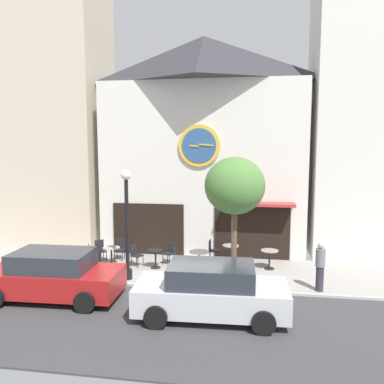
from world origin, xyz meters
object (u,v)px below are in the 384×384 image
at_px(cafe_chair_facing_street, 212,249).
at_px(parked_car_red, 53,275).
at_px(cafe_table_near_curb, 270,256).
at_px(parked_car_silver, 211,291).
at_px(cafe_chair_near_tree, 99,258).
at_px(cafe_chair_under_awning, 100,249).
at_px(cafe_chair_left_end, 177,258).
at_px(cafe_chair_curbside, 135,253).
at_px(street_tree, 235,187).
at_px(cafe_table_near_door, 156,256).
at_px(cafe_table_center_left, 199,256).
at_px(cafe_chair_outer, 170,251).
at_px(pedestrian_grey, 320,266).
at_px(cafe_chair_by_entrance, 120,247).
at_px(cafe_chair_right_end, 91,254).
at_px(cafe_table_center_right, 231,251).
at_px(cafe_table_leftmost, 111,252).
at_px(street_lamp, 127,224).

height_order(cafe_chair_facing_street, parked_car_red, parked_car_red).
xyz_separation_m(cafe_table_near_curb, parked_car_silver, (-1.83, -4.68, 0.23)).
bearing_deg(cafe_chair_near_tree, cafe_chair_under_awning, 109.81).
xyz_separation_m(cafe_chair_under_awning, parked_car_silver, (5.22, -4.64, 0.23)).
bearing_deg(cafe_chair_left_end, cafe_chair_curbside, 169.07).
bearing_deg(cafe_chair_facing_street, street_tree, -68.78).
height_order(cafe_table_near_door, parked_car_red, parked_car_red).
relative_size(cafe_table_center_left, parked_car_red, 0.18).
relative_size(cafe_table_near_curb, cafe_chair_outer, 0.85).
height_order(cafe_chair_facing_street, cafe_chair_left_end, same).
distance_m(cafe_chair_under_awning, pedestrian_grey, 8.88).
xyz_separation_m(cafe_chair_by_entrance, cafe_chair_facing_street, (3.95, 0.38, 0.00)).
distance_m(cafe_chair_facing_street, parked_car_red, 6.69).
bearing_deg(cafe_chair_outer, cafe_chair_right_end, -163.77).
bearing_deg(street_tree, cafe_chair_under_awning, 161.55).
bearing_deg(cafe_table_center_left, cafe_chair_curbside, 177.01).
bearing_deg(cafe_table_center_right, cafe_chair_facing_street, 169.10).
relative_size(cafe_table_center_right, cafe_chair_near_tree, 0.83).
relative_size(street_tree, cafe_chair_under_awning, 4.99).
bearing_deg(cafe_chair_under_awning, cafe_chair_left_end, -12.54).
height_order(cafe_chair_curbside, pedestrian_grey, pedestrian_grey).
xyz_separation_m(cafe_chair_right_end, parked_car_red, (0.15, -3.32, 0.23)).
xyz_separation_m(cafe_table_near_door, cafe_table_center_right, (2.93, 1.16, 0.02)).
xyz_separation_m(cafe_chair_curbside, pedestrian_grey, (6.94, -1.67, 0.33)).
xyz_separation_m(cafe_table_near_door, cafe_chair_under_awning, (-2.55, 0.54, 0.03)).
distance_m(cafe_chair_left_end, parked_car_silver, 4.27).
relative_size(street_tree, cafe_chair_by_entrance, 4.99).
relative_size(cafe_chair_facing_street, parked_car_red, 0.21).
xyz_separation_m(cafe_chair_facing_street, cafe_chair_left_end, (-1.23, -1.54, 0.00)).
bearing_deg(cafe_chair_left_end, parked_car_silver, -65.51).
distance_m(cafe_chair_right_end, parked_car_silver, 6.55).
distance_m(cafe_table_near_door, cafe_chair_under_awning, 2.61).
bearing_deg(cafe_chair_right_end, parked_car_silver, -36.25).
distance_m(cafe_table_center_left, cafe_chair_outer, 1.48).
bearing_deg(cafe_table_leftmost, cafe_chair_facing_street, 16.53).
bearing_deg(cafe_chair_by_entrance, pedestrian_grey, -17.57).
height_order(street_lamp, cafe_chair_left_end, street_lamp).
bearing_deg(cafe_chair_left_end, street_lamp, -143.17).
relative_size(cafe_chair_curbside, parked_car_red, 0.21).
distance_m(cafe_chair_by_entrance, cafe_chair_outer, 2.27).
bearing_deg(cafe_chair_under_awning, street_lamp, -46.47).
xyz_separation_m(cafe_chair_near_tree, cafe_chair_under_awning, (-0.45, 1.24, 0.00)).
xyz_separation_m(street_lamp, cafe_chair_left_end, (1.59, 1.19, -1.51)).
xyz_separation_m(cafe_table_center_left, cafe_chair_by_entrance, (-3.57, 0.96, -0.03)).
height_order(cafe_table_near_curb, cafe_chair_facing_street, cafe_chair_facing_street).
distance_m(street_lamp, cafe_chair_curbside, 2.16).
bearing_deg(cafe_chair_facing_street, cafe_chair_near_tree, -154.54).
height_order(cafe_table_center_left, cafe_table_center_right, cafe_table_center_left).
bearing_deg(cafe_chair_near_tree, street_tree, -7.19).
distance_m(street_lamp, cafe_table_near_curb, 5.76).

